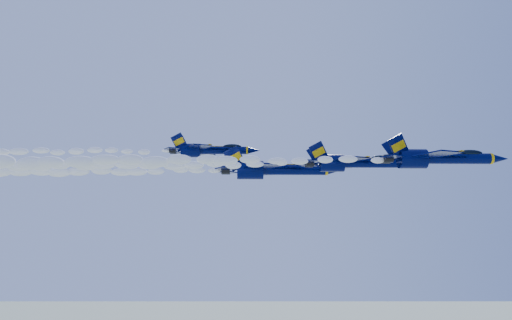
{
  "coord_description": "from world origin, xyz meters",
  "views": [
    {
      "loc": [
        -8.35,
        -74.14,
        143.08
      ],
      "look_at": [
        -6.47,
        -2.29,
        153.11
      ],
      "focal_mm": 35.0,
      "sensor_mm": 36.0,
      "label": 1
    }
  ],
  "objects_px": {
    "jet_lead": "(437,158)",
    "jet_second": "(354,163)",
    "jet_fourth": "(209,150)",
    "jet_third": "(275,169)"
  },
  "relations": [
    {
      "from": "jet_lead",
      "to": "jet_second",
      "type": "relative_size",
      "value": 0.99
    },
    {
      "from": "jet_fourth",
      "to": "jet_second",
      "type": "bearing_deg",
      "value": -33.71
    },
    {
      "from": "jet_fourth",
      "to": "jet_third",
      "type": "bearing_deg",
      "value": -29.81
    },
    {
      "from": "jet_second",
      "to": "jet_fourth",
      "type": "xyz_separation_m",
      "value": [
        -21.24,
        14.17,
        3.96
      ]
    },
    {
      "from": "jet_second",
      "to": "jet_third",
      "type": "distance_m",
      "value": 13.34
    },
    {
      "from": "jet_second",
      "to": "jet_third",
      "type": "relative_size",
      "value": 0.82
    },
    {
      "from": "jet_second",
      "to": "jet_third",
      "type": "bearing_deg",
      "value": 142.71
    },
    {
      "from": "jet_second",
      "to": "jet_fourth",
      "type": "height_order",
      "value": "jet_fourth"
    },
    {
      "from": "jet_third",
      "to": "jet_fourth",
      "type": "xyz_separation_m",
      "value": [
        -10.63,
        6.09,
        3.97
      ]
    },
    {
      "from": "jet_third",
      "to": "jet_fourth",
      "type": "bearing_deg",
      "value": 150.19
    }
  ]
}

